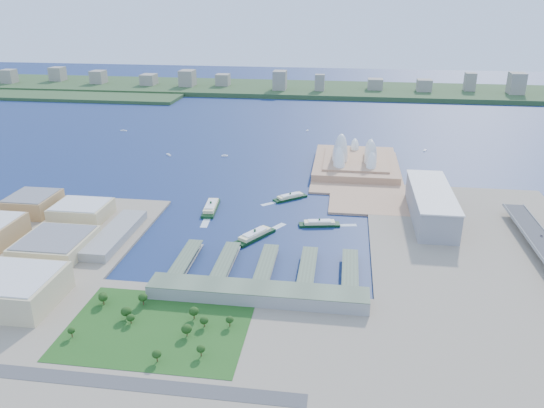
# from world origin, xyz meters

# --- Properties ---
(ground) EXTENTS (3000.00, 3000.00, 0.00)m
(ground) POSITION_xyz_m (0.00, 0.00, 0.00)
(ground) COLOR #0F1E47
(ground) RESTS_ON ground
(west_land) EXTENTS (220.00, 390.00, 3.00)m
(west_land) POSITION_xyz_m (-250.00, -105.00, 1.50)
(west_land) COLOR gray
(west_land) RESTS_ON ground
(south_land) EXTENTS (720.00, 180.00, 3.00)m
(south_land) POSITION_xyz_m (0.00, -210.00, 1.50)
(south_land) COLOR gray
(south_land) RESTS_ON ground
(east_land) EXTENTS (240.00, 500.00, 3.00)m
(east_land) POSITION_xyz_m (240.00, -50.00, 1.50)
(east_land) COLOR gray
(east_land) RESTS_ON ground
(peninsula) EXTENTS (135.00, 220.00, 3.00)m
(peninsula) POSITION_xyz_m (107.50, 260.00, 1.50)
(peninsula) COLOR tan
(peninsula) RESTS_ON ground
(far_shore) EXTENTS (2200.00, 260.00, 12.00)m
(far_shore) POSITION_xyz_m (0.00, 980.00, 6.00)
(far_shore) COLOR #2D4926
(far_shore) RESTS_ON ground
(opera_house) EXTENTS (134.00, 180.00, 58.00)m
(opera_house) POSITION_xyz_m (105.00, 280.00, 32.00)
(opera_house) COLOR white
(opera_house) RESTS_ON peninsula
(toaster_building) EXTENTS (45.00, 155.00, 35.00)m
(toaster_building) POSITION_xyz_m (195.00, 80.00, 20.50)
(toaster_building) COLOR gray
(toaster_building) RESTS_ON east_land
(west_buildings) EXTENTS (200.00, 280.00, 27.00)m
(west_buildings) POSITION_xyz_m (-250.00, -70.00, 16.50)
(west_buildings) COLOR #A58152
(west_buildings) RESTS_ON west_land
(ferry_wharves) EXTENTS (184.00, 90.00, 9.30)m
(ferry_wharves) POSITION_xyz_m (14.00, -75.00, 4.65)
(ferry_wharves) COLOR #4D5E47
(ferry_wharves) RESTS_ON ground
(terminal_building) EXTENTS (200.00, 28.00, 12.00)m
(terminal_building) POSITION_xyz_m (15.00, -135.00, 9.00)
(terminal_building) COLOR gray
(terminal_building) RESTS_ON south_land
(park) EXTENTS (150.00, 110.00, 16.00)m
(park) POSITION_xyz_m (-60.00, -190.00, 11.00)
(park) COLOR #194714
(park) RESTS_ON south_land
(far_skyline) EXTENTS (1900.00, 140.00, 55.00)m
(far_skyline) POSITION_xyz_m (0.00, 960.00, 39.50)
(far_skyline) COLOR gray
(far_skyline) RESTS_ON far_shore
(ferry_a) EXTENTS (20.44, 62.08, 11.54)m
(ferry_a) POSITION_xyz_m (-80.88, 74.68, 5.77)
(ferry_a) COLOR black
(ferry_a) RESTS_ON ground
(ferry_b) EXTENTS (45.74, 40.49, 9.24)m
(ferry_b) POSITION_xyz_m (16.69, 127.20, 4.62)
(ferry_b) COLOR black
(ferry_b) RESTS_ON ground
(ferry_c) EXTENTS (43.00, 56.76, 10.91)m
(ferry_c) POSITION_xyz_m (-10.10, -1.58, 5.46)
(ferry_c) COLOR black
(ferry_c) RESTS_ON ground
(ferry_d) EXTENTS (50.48, 21.27, 9.27)m
(ferry_d) POSITION_xyz_m (61.07, 43.35, 4.64)
(ferry_d) COLOR black
(ferry_d) RESTS_ON ground
(boat_a) EXTENTS (11.14, 12.19, 2.55)m
(boat_a) POSITION_xyz_m (-214.27, 306.13, 1.28)
(boat_a) COLOR white
(boat_a) RESTS_ON ground
(boat_b) EXTENTS (11.23, 4.95, 2.94)m
(boat_b) POSITION_xyz_m (-116.63, 313.41, 1.47)
(boat_b) COLOR white
(boat_b) RESTS_ON ground
(boat_c) EXTENTS (7.67, 13.29, 2.87)m
(boat_c) POSITION_xyz_m (228.75, 395.82, 1.44)
(boat_c) COLOR white
(boat_c) RESTS_ON ground
(boat_d) EXTENTS (13.70, 3.18, 2.30)m
(boat_d) POSITION_xyz_m (-360.73, 461.55, 1.15)
(boat_d) COLOR white
(boat_d) RESTS_ON ground
(boat_e) EXTENTS (4.90, 10.50, 2.48)m
(boat_e) POSITION_xyz_m (10.30, 513.80, 1.24)
(boat_e) COLOR white
(boat_e) RESTS_ON ground
(car_c) EXTENTS (1.65, 4.07, 1.18)m
(car_c) POSITION_xyz_m (304.00, 15.43, 15.44)
(car_c) COLOR slate
(car_c) RESTS_ON expressway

